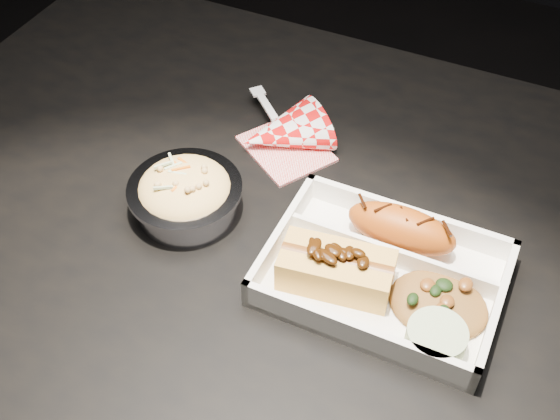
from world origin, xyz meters
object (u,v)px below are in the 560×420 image
(hotdog, at_px, (336,267))
(food_tray, at_px, (383,277))
(fried_pastry, at_px, (401,228))
(napkin_fork, at_px, (283,133))
(dining_table, at_px, (316,283))
(foil_coleslaw_cup, at_px, (185,193))

(hotdog, bearing_deg, food_tray, 22.62)
(fried_pastry, height_order, hotdog, hotdog)
(napkin_fork, bearing_deg, fried_pastry, 13.97)
(dining_table, height_order, hotdog, hotdog)
(hotdog, relative_size, napkin_fork, 0.80)
(food_tray, distance_m, napkin_fork, 0.25)
(hotdog, height_order, napkin_fork, napkin_fork)
(fried_pastry, distance_m, hotdog, 0.09)
(fried_pastry, xyz_separation_m, napkin_fork, (-0.20, 0.11, -0.02))
(foil_coleslaw_cup, relative_size, napkin_fork, 0.84)
(dining_table, relative_size, hotdog, 9.45)
(hotdog, relative_size, foil_coleslaw_cup, 0.95)
(dining_table, xyz_separation_m, food_tray, (0.09, -0.03, 0.10))
(foil_coleslaw_cup, xyz_separation_m, napkin_fork, (0.05, 0.16, -0.01))
(fried_pastry, relative_size, foil_coleslaw_cup, 0.93)
(fried_pastry, xyz_separation_m, hotdog, (-0.04, -0.08, 0.00))
(dining_table, height_order, napkin_fork, napkin_fork)
(foil_coleslaw_cup, bearing_deg, food_tray, -0.73)
(dining_table, relative_size, food_tray, 4.79)
(food_tray, height_order, napkin_fork, napkin_fork)
(dining_table, distance_m, food_tray, 0.14)
(food_tray, xyz_separation_m, napkin_fork, (-0.20, 0.16, 0.01))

